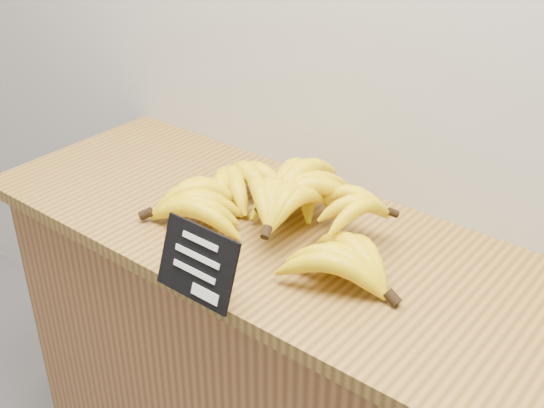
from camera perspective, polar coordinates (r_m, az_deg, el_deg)
The scene contains 4 objects.
counter at distance 1.72m, azimuth 1.08°, elevation -16.09°, with size 1.28×0.50×0.90m, color #945D2F.
counter_top at distance 1.42m, azimuth 1.26°, elevation -2.90°, with size 1.42×0.54×0.03m, color olive.
chalkboard_sign at distance 1.21m, azimuth -6.29°, elevation -4.97°, with size 0.17×0.01×0.13m, color black.
banana_pile at distance 1.41m, azimuth 0.76°, elevation 0.10°, with size 0.60×0.41×0.13m.
Camera 1 is at (0.57, 1.79, 1.68)m, focal length 45.00 mm.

